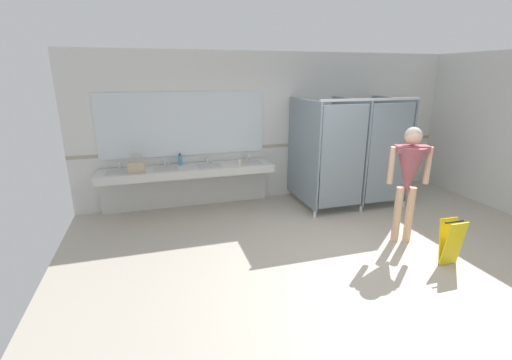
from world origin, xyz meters
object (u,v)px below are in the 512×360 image
handbag (136,167)px  person_standing (409,171)px  wet_floor_sign (451,242)px  soap_dispenser (180,160)px  paper_cup (240,162)px

handbag → person_standing: bearing=-28.1°
wet_floor_sign → soap_dispenser: bearing=135.5°
person_standing → paper_cup: bearing=133.9°
soap_dispenser → paper_cup: soap_dispenser is taller
handbag → paper_cup: size_ratio=3.67×
handbag → paper_cup: bearing=1.3°
person_standing → wet_floor_sign: person_standing is taller
person_standing → wet_floor_sign: bearing=-79.7°
paper_cup → wet_floor_sign: bearing=-53.1°
handbag → soap_dispenser: (0.75, 0.33, -0.01)m
soap_dispenser → handbag: bearing=-156.3°
soap_dispenser → wet_floor_sign: soap_dispenser is taller
person_standing → paper_cup: 2.86m
soap_dispenser → person_standing: bearing=-37.8°
paper_cup → wet_floor_sign: (2.12, -2.82, -0.55)m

